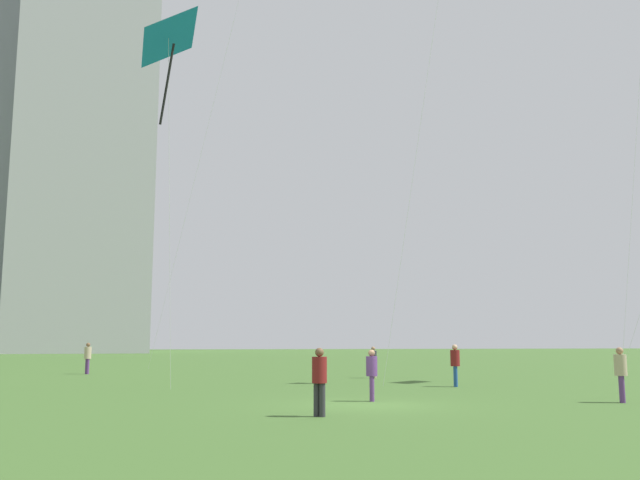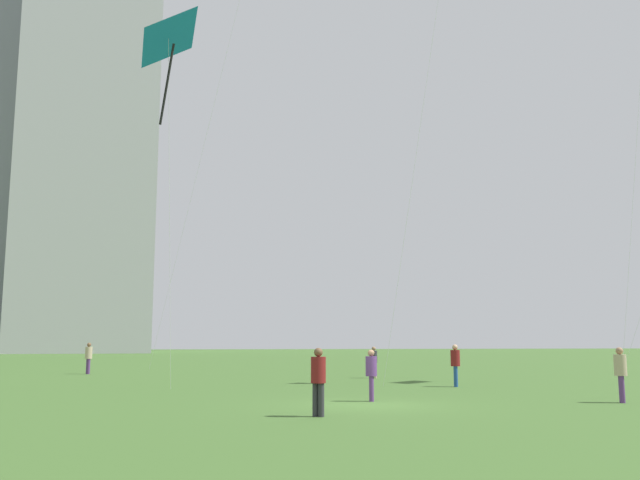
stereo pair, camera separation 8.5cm
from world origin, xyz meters
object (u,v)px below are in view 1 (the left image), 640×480
object	(u,v)px
person_standing_1	(373,360)
distant_highrise_1	(95,79)
person_standing_2	(88,356)
person_standing_4	(455,362)
kite_flying_5	(168,42)
person_standing_0	(621,371)
person_standing_5	(372,371)
person_standing_3	(319,377)

from	to	relation	value
person_standing_1	distant_highrise_1	bearing A→B (deg)	132.76
person_standing_2	person_standing_4	distance (m)	23.14
person_standing_1	kite_flying_5	world-z (taller)	kite_flying_5
person_standing_0	person_standing_5	xyz separation A→B (m)	(-7.95, 1.86, -0.05)
person_standing_2	person_standing_3	world-z (taller)	person_standing_2
person_standing_2	person_standing_3	distance (m)	27.38
person_standing_5	distant_highrise_1	world-z (taller)	distant_highrise_1
person_standing_4	distant_highrise_1	xyz separation A→B (m)	(-31.38, 94.33, 47.62)
person_standing_5	person_standing_3	bearing A→B (deg)	-18.19
person_standing_0	person_standing_5	world-z (taller)	person_standing_0
person_standing_1	kite_flying_5	distance (m)	19.46
person_standing_0	person_standing_4	size ratio (longest dim) A/B	0.97
person_standing_3	person_standing_4	world-z (taller)	person_standing_4
person_standing_3	person_standing_1	bearing A→B (deg)	114.17
person_standing_1	person_standing_3	xyz separation A→B (m)	(-6.04, -18.24, 0.07)
person_standing_4	kite_flying_5	distance (m)	18.40
person_standing_3	person_standing_5	xyz separation A→B (m)	(2.51, 4.31, -0.06)
person_standing_4	person_standing_5	size ratio (longest dim) A/B	1.08
person_standing_4	kite_flying_5	world-z (taller)	kite_flying_5
person_standing_2	person_standing_4	world-z (taller)	person_standing_2
person_standing_0	person_standing_1	bearing A→B (deg)	-138.18
person_standing_3	person_standing_4	distance (m)	13.38
person_standing_0	person_standing_4	bearing A→B (deg)	-136.77
person_standing_3	person_standing_5	world-z (taller)	person_standing_3
person_standing_1	person_standing_2	distance (m)	17.58
person_standing_1	person_standing_3	distance (m)	19.22
person_standing_4	person_standing_5	bearing A→B (deg)	-22.05
person_standing_1	person_standing_3	size ratio (longest dim) A/B	0.93
person_standing_0	person_standing_3	distance (m)	10.74
person_standing_2	kite_flying_5	bearing A→B (deg)	168.44
person_standing_4	person_standing_5	xyz separation A→B (m)	(-5.39, -6.50, -0.08)
kite_flying_5	person_standing_2	bearing A→B (deg)	107.39
person_standing_3	person_standing_2	bearing A→B (deg)	153.86
person_standing_4	person_standing_2	bearing A→B (deg)	-111.80
person_standing_1	person_standing_5	size ratio (longest dim) A/B	0.99
person_standing_2	distant_highrise_1	xyz separation A→B (m)	(-13.50, 79.63, 47.60)
distant_highrise_1	person_standing_3	bearing A→B (deg)	-82.90
kite_flying_5	person_standing_5	bearing A→B (deg)	-32.84
kite_flying_5	distant_highrise_1	bearing A→B (deg)	100.99
person_standing_2	person_standing_5	world-z (taller)	person_standing_2
person_standing_2	person_standing_4	xyz separation A→B (m)	(17.88, -14.69, -0.02)
person_standing_1	person_standing_4	bearing A→B (deg)	-51.98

